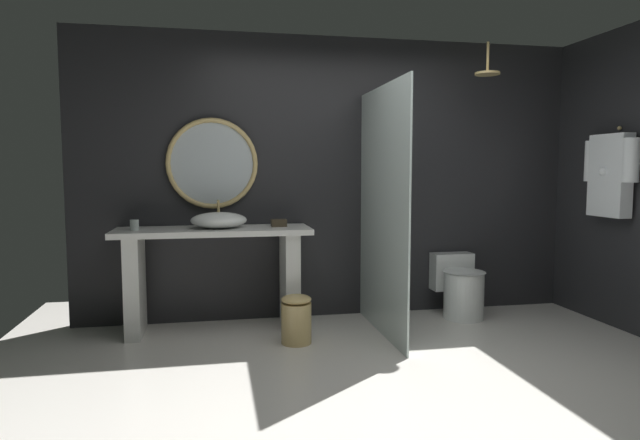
{
  "coord_description": "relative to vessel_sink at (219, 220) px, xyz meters",
  "views": [
    {
      "loc": [
        -1.14,
        -3.12,
        1.38
      ],
      "look_at": [
        -0.38,
        0.77,
        1.01
      ],
      "focal_mm": 30.48,
      "sensor_mm": 36.0,
      "label": 1
    }
  ],
  "objects": [
    {
      "name": "ground_plane",
      "position": [
        1.1,
        -1.55,
        -0.95
      ],
      "size": [
        5.76,
        5.76,
        0.0
      ],
      "primitive_type": "plane",
      "color": "silver"
    },
    {
      "name": "back_wall_panel",
      "position": [
        1.1,
        0.35,
        0.35
      ],
      "size": [
        4.8,
        0.1,
        2.6
      ],
      "primitive_type": "cube",
      "color": "#232326",
      "rests_on": "ground_plane"
    },
    {
      "name": "vanity_counter",
      "position": [
        -0.05,
        0.01,
        -0.4
      ],
      "size": [
        1.64,
        0.55,
        0.89
      ],
      "color": "silver",
      "rests_on": "ground_plane"
    },
    {
      "name": "vessel_sink",
      "position": [
        0.0,
        0.0,
        0.0
      ],
      "size": [
        0.47,
        0.39,
        0.23
      ],
      "color": "white",
      "rests_on": "vanity_counter"
    },
    {
      "name": "tumbler_cup",
      "position": [
        -0.68,
        -0.01,
        -0.03
      ],
      "size": [
        0.07,
        0.07,
        0.09
      ],
      "primitive_type": "cylinder",
      "color": "silver",
      "rests_on": "vanity_counter"
    },
    {
      "name": "tissue_box",
      "position": [
        0.52,
        0.04,
        -0.04
      ],
      "size": [
        0.13,
        0.11,
        0.06
      ],
      "primitive_type": "cube",
      "color": "#3D3323",
      "rests_on": "vanity_counter"
    },
    {
      "name": "round_wall_mirror",
      "position": [
        -0.05,
        0.27,
        0.48
      ],
      "size": [
        0.81,
        0.04,
        0.81
      ],
      "color": "tan"
    },
    {
      "name": "shower_glass_panel",
      "position": [
        1.34,
        -0.34,
        0.08
      ],
      "size": [
        0.02,
        1.29,
        2.07
      ],
      "primitive_type": "cube",
      "color": "silver",
      "rests_on": "ground_plane"
    },
    {
      "name": "rain_shower_head",
      "position": [
        2.35,
        -0.15,
        1.29
      ],
      "size": [
        0.22,
        0.22,
        0.28
      ],
      "color": "tan"
    },
    {
      "name": "hanging_bathrobe",
      "position": [
        3.31,
        -0.55,
        0.41
      ],
      "size": [
        0.2,
        0.59,
        0.78
      ],
      "color": "tan"
    },
    {
      "name": "toilet",
      "position": [
        2.23,
        0.02,
        -0.68
      ],
      "size": [
        0.4,
        0.57,
        0.57
      ],
      "color": "white",
      "rests_on": "ground_plane"
    },
    {
      "name": "waste_bin",
      "position": [
        0.59,
        -0.48,
        -0.76
      ],
      "size": [
        0.24,
        0.24,
        0.39
      ],
      "color": "tan",
      "rests_on": "ground_plane"
    }
  ]
}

